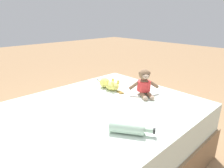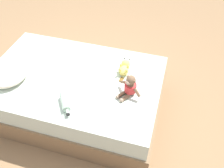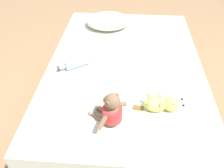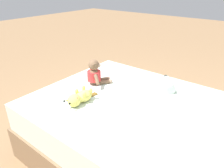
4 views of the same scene
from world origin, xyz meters
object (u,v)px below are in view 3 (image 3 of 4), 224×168
Objects in this scene: bed at (124,87)px; glass_bottle at (77,63)px; pillow at (108,21)px; plush_yellow_creature at (162,104)px; plush_monkey at (111,111)px.

glass_bottle reaches higher than bed.
glass_bottle is (-0.19, -0.75, -0.02)m from pillow.
plush_yellow_creature is (0.26, -0.52, 0.32)m from bed.
pillow reaches higher than bed.
plush_yellow_creature reaches higher than bed.
pillow is (-0.20, 0.66, 0.33)m from bed.
glass_bottle is (-0.39, -0.09, 0.31)m from bed.
bed is at bearing 84.06° from plush_monkey.
pillow is 1.96× the size of glass_bottle.
plush_monkey reaches higher than bed.
plush_monkey is at bearing -60.20° from glass_bottle.
pillow is 1.54× the size of plush_yellow_creature.
plush_yellow_creature is (0.46, -1.18, -0.01)m from pillow.
bed is 0.76m from pillow.
plush_yellow_creature is 0.78m from glass_bottle.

